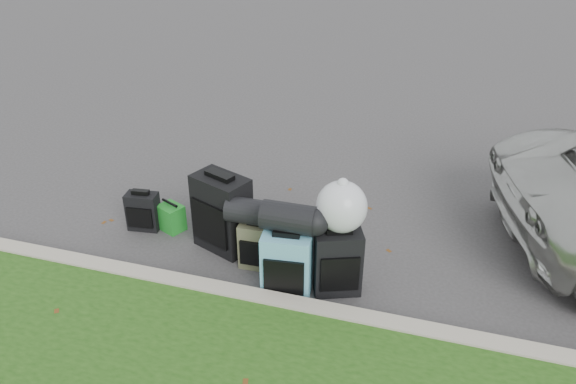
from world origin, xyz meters
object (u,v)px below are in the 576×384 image
(suitcase_large_black_left, at_px, (222,213))
(suitcase_large_black_right, at_px, (338,262))
(suitcase_olive, at_px, (258,245))
(suitcase_teal, at_px, (287,265))
(suitcase_small_black, at_px, (143,211))
(tote_green, at_px, (171,218))
(tote_navy, at_px, (211,201))

(suitcase_large_black_left, xyz_separation_m, suitcase_large_black_right, (1.30, -0.37, -0.09))
(suitcase_olive, bearing_deg, suitcase_teal, -41.81)
(suitcase_small_black, xyz_separation_m, suitcase_olive, (1.44, -0.29, 0.03))
(suitcase_olive, bearing_deg, tote_green, 160.44)
(suitcase_olive, relative_size, tote_navy, 1.72)
(suitcase_teal, distance_m, tote_green, 1.69)
(tote_navy, bearing_deg, suitcase_large_black_left, -31.48)
(suitcase_teal, height_order, tote_navy, suitcase_teal)
(tote_green, distance_m, tote_navy, 0.54)
(suitcase_small_black, distance_m, suitcase_teal, 1.94)
(suitcase_teal, bearing_deg, suitcase_olive, 133.69)
(suitcase_olive, relative_size, tote_green, 1.63)
(suitcase_olive, height_order, tote_navy, suitcase_olive)
(suitcase_teal, xyz_separation_m, suitcase_large_black_right, (0.44, 0.17, 0.00))
(suitcase_olive, xyz_separation_m, suitcase_teal, (0.40, -0.33, 0.08))
(suitcase_small_black, height_order, suitcase_teal, suitcase_teal)
(suitcase_small_black, relative_size, suitcase_large_black_right, 0.67)
(tote_green, bearing_deg, suitcase_large_black_left, 12.48)
(suitcase_large_black_left, bearing_deg, tote_green, -170.03)
(suitcase_large_black_right, relative_size, tote_navy, 2.29)
(suitcase_olive, bearing_deg, suitcase_small_black, 166.39)
(suitcase_small_black, bearing_deg, suitcase_large_black_left, -11.83)
(suitcase_small_black, relative_size, tote_navy, 1.53)
(suitcase_large_black_left, distance_m, tote_green, 0.74)
(suitcase_small_black, relative_size, suitcase_teal, 0.67)
(suitcase_small_black, xyz_separation_m, tote_navy, (0.56, 0.53, -0.07))
(suitcase_olive, relative_size, suitcase_teal, 0.76)
(suitcase_large_black_right, bearing_deg, suitcase_small_black, 147.42)
(suitcase_olive, xyz_separation_m, tote_navy, (-0.88, 0.82, -0.10))
(suitcase_olive, relative_size, suitcase_large_black_right, 0.75)
(suitcase_large_black_right, relative_size, tote_green, 2.18)
(suitcase_olive, bearing_deg, suitcase_large_black_right, -12.92)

